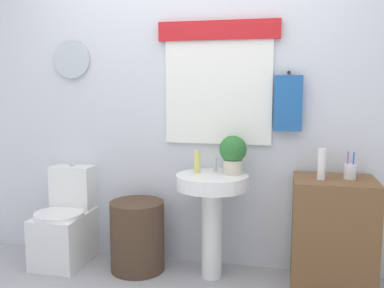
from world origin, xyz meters
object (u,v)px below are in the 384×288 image
at_px(potted_plant, 233,153).
at_px(toothbrush_cup, 350,171).
at_px(lotion_bottle, 322,164).
at_px(laundry_hamper, 137,236).
at_px(pedestal_sink, 212,200).
at_px(soap_bottle, 197,162).
at_px(toilet, 66,225).
at_px(wooden_cabinet, 333,235).

xyz_separation_m(potted_plant, toothbrush_cup, (0.80, -0.04, -0.09)).
bearing_deg(potted_plant, lotion_bottle, -9.37).
bearing_deg(potted_plant, laundry_hamper, -175.20).
height_order(pedestal_sink, potted_plant, potted_plant).
bearing_deg(pedestal_sink, lotion_bottle, -3.07).
relative_size(soap_bottle, lotion_bottle, 0.77).
xyz_separation_m(laundry_hamper, toothbrush_cup, (1.51, 0.02, 0.57)).
bearing_deg(soap_bottle, toilet, -179.20).
relative_size(pedestal_sink, lotion_bottle, 3.64).
bearing_deg(lotion_bottle, toothbrush_cup, 17.57).
bearing_deg(pedestal_sink, potted_plant, 23.20).
distance_m(laundry_hamper, wooden_cabinet, 1.42).
bearing_deg(toilet, pedestal_sink, -1.68).
bearing_deg(soap_bottle, pedestal_sink, -22.62).
xyz_separation_m(laundry_hamper, potted_plant, (0.71, 0.06, 0.66)).
bearing_deg(wooden_cabinet, soap_bottle, 177.02).
distance_m(soap_bottle, toothbrush_cup, 1.06).
height_order(pedestal_sink, lotion_bottle, lotion_bottle).
relative_size(laundry_hamper, soap_bottle, 3.30).
relative_size(laundry_hamper, pedestal_sink, 0.69).
bearing_deg(toilet, toothbrush_cup, -0.40).
distance_m(potted_plant, lotion_bottle, 0.62).
height_order(wooden_cabinet, potted_plant, potted_plant).
relative_size(toilet, wooden_cabinet, 0.99).
xyz_separation_m(laundry_hamper, lotion_bottle, (1.32, -0.04, 0.62)).
relative_size(pedestal_sink, soap_bottle, 4.76).
xyz_separation_m(laundry_hamper, wooden_cabinet, (1.42, 0.00, 0.12)).
bearing_deg(lotion_bottle, wooden_cabinet, 22.87).
distance_m(pedestal_sink, soap_bottle, 0.30).
distance_m(toilet, wooden_cabinet, 2.04).
bearing_deg(laundry_hamper, potted_plant, 4.80).
xyz_separation_m(toilet, wooden_cabinet, (2.03, -0.03, 0.10)).
relative_size(soap_bottle, toothbrush_cup, 0.87).
height_order(pedestal_sink, soap_bottle, soap_bottle).
bearing_deg(lotion_bottle, laundry_hamper, 178.27).
relative_size(potted_plant, lotion_bottle, 1.33).
bearing_deg(laundry_hamper, wooden_cabinet, 0.00).
height_order(potted_plant, toothbrush_cup, potted_plant).
relative_size(toilet, toothbrush_cup, 4.17).
bearing_deg(toilet, potted_plant, 1.08).
distance_m(toilet, pedestal_sink, 1.23).
bearing_deg(potted_plant, wooden_cabinet, -4.89).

